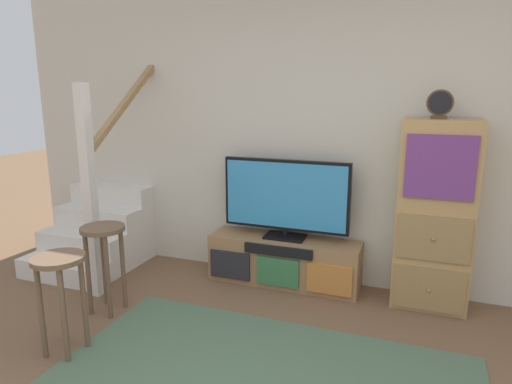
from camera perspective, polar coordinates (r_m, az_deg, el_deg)
The scene contains 8 objects.
back_wall at distance 4.05m, azimuth 9.02°, elevation 7.19°, with size 6.40×0.12×2.70m, color beige.
media_console at distance 4.13m, azimuth 3.58°, elevation -8.81°, with size 1.37×0.38×0.43m.
television at distance 3.98m, azimuth 3.80°, elevation -0.65°, with size 1.15×0.22×0.72m.
side_cabinet at distance 3.82m, azimuth 21.86°, elevation -2.91°, with size 0.58×0.38×1.53m.
desk_clock at distance 3.68m, azimuth 22.44°, elevation 10.32°, with size 0.20×0.08×0.22m.
staircase at distance 4.98m, azimuth -18.23°, elevation -3.79°, with size 1.00×1.36×2.20m.
bar_stool_near at distance 3.24m, azimuth -23.73°, elevation -10.42°, with size 0.34×0.34×0.69m.
bar_stool_far at distance 3.72m, azimuth -18.84°, elevation -6.87°, with size 0.34×0.34×0.71m.
Camera 1 is at (0.81, -1.49, 1.73)m, focal length 31.30 mm.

